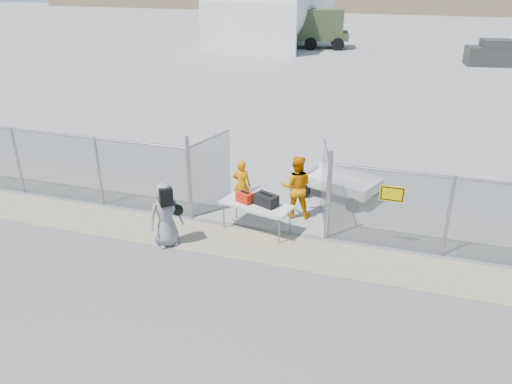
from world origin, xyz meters
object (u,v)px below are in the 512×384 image
(utility_trailer, at_px, (339,186))
(visitor, at_px, (166,215))
(folding_table, at_px, (257,217))
(security_worker_right, at_px, (296,187))
(security_worker_left, at_px, (242,185))

(utility_trailer, bearing_deg, visitor, -111.01)
(folding_table, relative_size, visitor, 1.11)
(folding_table, relative_size, security_worker_right, 1.04)
(security_worker_right, bearing_deg, utility_trailer, -130.28)
(visitor, bearing_deg, security_worker_right, 0.73)
(security_worker_right, xyz_separation_m, utility_trailer, (0.99, 1.75, -0.56))
(security_worker_left, height_order, security_worker_right, security_worker_right)
(security_worker_right, xyz_separation_m, visitor, (-2.85, -2.66, -0.06))
(security_worker_right, height_order, visitor, security_worker_right)
(security_worker_right, bearing_deg, visitor, 32.36)
(folding_table, distance_m, utility_trailer, 3.48)
(security_worker_left, xyz_separation_m, security_worker_right, (1.68, -0.01, 0.16))
(security_worker_right, height_order, utility_trailer, security_worker_right)
(security_worker_left, distance_m, utility_trailer, 3.21)
(security_worker_left, distance_m, visitor, 2.91)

